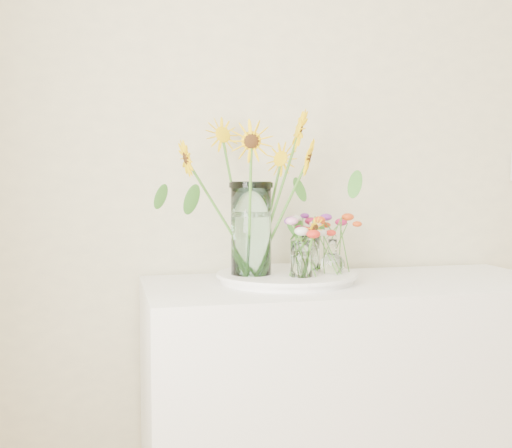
% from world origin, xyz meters
% --- Properties ---
extents(counter, '(1.40, 0.60, 0.90)m').
position_xyz_m(counter, '(-0.51, 1.93, 0.45)').
color(counter, white).
rests_on(counter, ground_plane).
extents(tray, '(0.45, 0.45, 0.02)m').
position_xyz_m(tray, '(-0.73, 1.98, 0.91)').
color(tray, white).
rests_on(tray, counter).
extents(mason_jar, '(0.15, 0.15, 0.31)m').
position_xyz_m(mason_jar, '(-0.85, 1.98, 1.08)').
color(mason_jar, silver).
rests_on(mason_jar, tray).
extents(sunflower_bouquet, '(0.82, 0.82, 0.56)m').
position_xyz_m(sunflower_bouquet, '(-0.85, 1.98, 1.21)').
color(sunflower_bouquet, yellow).
rests_on(sunflower_bouquet, tray).
extents(small_vase_a, '(0.09, 0.09, 0.12)m').
position_xyz_m(small_vase_a, '(-0.70, 1.89, 0.99)').
color(small_vase_a, white).
rests_on(small_vase_a, tray).
extents(wildflower_posy_a, '(0.20, 0.20, 0.21)m').
position_xyz_m(wildflower_posy_a, '(-0.70, 1.89, 1.03)').
color(wildflower_posy_a, '#C94011').
rests_on(wildflower_posy_a, tray).
extents(small_vase_b, '(0.10, 0.10, 0.12)m').
position_xyz_m(small_vase_b, '(-0.57, 1.95, 0.98)').
color(small_vase_b, white).
rests_on(small_vase_b, tray).
extents(wildflower_posy_b, '(0.23, 0.23, 0.21)m').
position_xyz_m(wildflower_posy_b, '(-0.57, 1.95, 1.03)').
color(wildflower_posy_b, '#C94011').
rests_on(wildflower_posy_b, tray).
extents(small_vase_c, '(0.07, 0.07, 0.13)m').
position_xyz_m(small_vase_c, '(-0.62, 2.05, 0.99)').
color(small_vase_c, white).
rests_on(small_vase_c, tray).
extents(wildflower_posy_c, '(0.21, 0.21, 0.22)m').
position_xyz_m(wildflower_posy_c, '(-0.62, 2.05, 1.03)').
color(wildflower_posy_c, '#C94011').
rests_on(wildflower_posy_c, tray).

